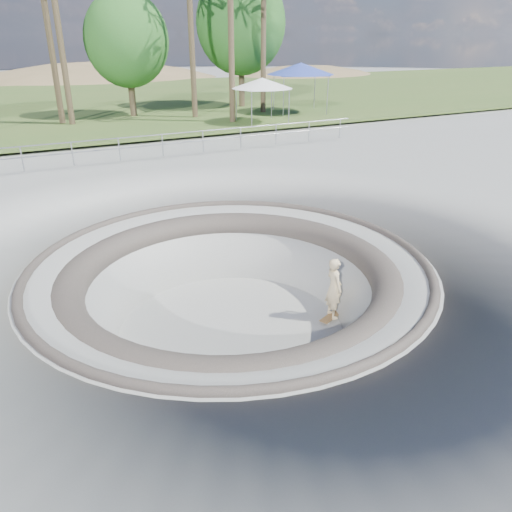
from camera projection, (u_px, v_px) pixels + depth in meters
ground at (230, 264)px, 12.74m from camera, size 180.00×180.00×0.00m
skate_bowl at (231, 325)px, 13.49m from camera, size 14.00×14.00×4.10m
grass_strip at (58, 104)px, 40.34m from camera, size 180.00×36.00×0.12m
distant_hills at (75, 140)px, 63.71m from camera, size 103.20×45.00×28.60m
safety_railing at (119, 149)px, 22.23m from camera, size 25.00×0.06×1.03m
skateboard at (332, 316)px, 13.92m from camera, size 0.92×0.57×0.09m
skater at (334, 288)px, 13.56m from camera, size 0.49×0.68×1.75m
canopy_white at (262, 83)px, 30.61m from camera, size 5.28×5.28×2.67m
canopy_blue at (301, 69)px, 34.58m from camera, size 6.28×6.28×3.31m
bushy_tree_mid at (127, 40)px, 32.18m from camera, size 5.44×4.94×7.84m
bushy_tree_right at (241, 23)px, 36.32m from camera, size 6.64×6.03×9.57m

